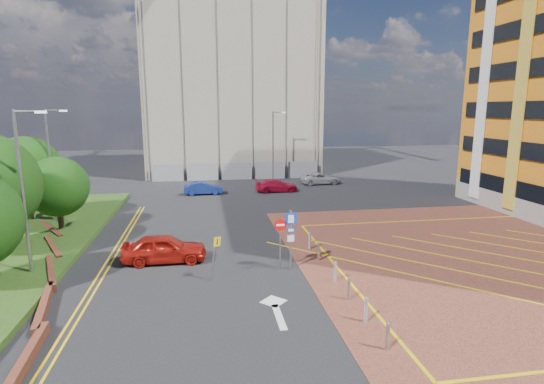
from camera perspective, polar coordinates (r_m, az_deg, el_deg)
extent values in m
plane|color=black|center=(21.69, 1.71, -11.37)|extent=(140.00, 140.00, 0.00)
cube|color=brown|center=(27.81, 31.66, -7.92)|extent=(26.00, 26.00, 0.02)
cube|color=brown|center=(16.98, -30.23, -19.03)|extent=(0.62, 4.61, 0.40)
cube|color=brown|center=(20.58, -28.36, -13.47)|extent=(1.25, 4.56, 0.40)
cube|color=brown|center=(24.40, -27.56, -9.57)|extent=(1.86, 4.43, 0.40)
cube|color=brown|center=(28.37, -27.38, -6.73)|extent=(2.29, 4.27, 0.40)
cube|color=brown|center=(32.45, -27.59, -4.60)|extent=(2.69, 4.06, 0.40)
cylinder|color=#3D2B1C|center=(32.00, -26.56, -2.86)|extent=(0.36, 0.36, 1.80)
sphere|color=#0E330B|center=(31.61, -26.87, 0.66)|extent=(4.00, 4.00, 4.00)
cylinder|color=#3D2B1C|center=(35.71, -29.78, -1.48)|extent=(0.36, 0.36, 2.20)
sphere|color=#0E330B|center=(35.31, -30.17, 2.45)|extent=(5.00, 5.00, 5.00)
cylinder|color=#9EA0A8|center=(23.67, -30.52, -0.15)|extent=(0.16, 0.16, 8.00)
cylinder|color=#9EA0A8|center=(23.11, -30.08, 9.37)|extent=(1.20, 0.10, 0.10)
cube|color=silver|center=(22.91, -28.66, 9.42)|extent=(0.50, 0.15, 0.12)
cylinder|color=#9EA0A8|center=(33.65, -27.65, 3.06)|extent=(0.16, 0.16, 8.00)
cylinder|color=#9EA0A8|center=(33.22, -27.27, 9.74)|extent=(1.20, 0.10, 0.10)
cube|color=silver|center=(33.04, -26.27, 9.77)|extent=(0.50, 0.15, 0.12)
cylinder|color=#9EA0A8|center=(48.49, 0.13, 6.09)|extent=(0.16, 0.16, 8.00)
cylinder|color=#9EA0A8|center=(48.40, 0.84, 10.68)|extent=(1.20, 0.10, 0.10)
cube|color=silver|center=(48.51, 1.55, 10.65)|extent=(0.50, 0.15, 0.12)
cylinder|color=#9EA0A8|center=(22.15, 2.52, -6.48)|extent=(0.10, 0.10, 3.20)
cube|color=#0A37AF|center=(21.80, 2.57, -3.62)|extent=(0.60, 0.04, 0.60)
cube|color=white|center=(21.78, 2.58, -3.64)|extent=(0.30, 0.02, 0.42)
cube|color=#0A37AF|center=(21.96, 2.55, -5.13)|extent=(0.40, 0.04, 0.25)
cube|color=white|center=(21.94, 2.57, -5.15)|extent=(0.28, 0.02, 0.14)
cube|color=white|center=(22.09, 2.54, -6.25)|extent=(0.35, 0.04, 0.35)
cylinder|color=#9EA0A8|center=(22.13, 1.11, -7.17)|extent=(0.08, 0.08, 2.70)
cylinder|color=red|center=(21.78, 1.14, -4.45)|extent=(0.64, 0.04, 0.64)
cube|color=white|center=(21.75, 1.15, -4.46)|extent=(0.44, 0.02, 0.10)
cylinder|color=#9EA0A8|center=(21.06, -7.93, -8.97)|extent=(0.38, 0.08, 2.19)
cube|color=yellow|center=(20.74, -7.38, -6.64)|extent=(0.39, 0.39, 0.51)
cylinder|color=#9EA0A8|center=(16.11, 15.27, -18.41)|extent=(0.14, 0.14, 0.90)
cylinder|color=black|center=(17.72, 12.52, -15.39)|extent=(0.14, 0.14, 0.90)
cylinder|color=#9EA0A8|center=(19.41, 10.31, -12.86)|extent=(0.14, 0.14, 0.90)
cylinder|color=black|center=(21.15, 8.48, -10.72)|extent=(0.14, 0.14, 0.90)
cylinder|color=#9EA0A8|center=(23.84, 6.29, -8.10)|extent=(0.14, 0.14, 0.90)
cylinder|color=black|center=(25.67, 5.10, -6.66)|extent=(0.14, 0.14, 0.90)
cube|color=#A29785|center=(59.84, -5.68, 13.72)|extent=(21.20, 19.20, 22.00)
cube|color=orange|center=(62.54, -3.98, 19.16)|extent=(0.90, 0.90, 34.00)
cube|color=gray|center=(50.43, -3.61, 2.84)|extent=(21.60, 0.06, 2.00)
imported|color=#A2150D|center=(24.18, -14.29, -7.36)|extent=(4.55, 1.86, 1.54)
imported|color=navy|center=(42.06, -9.19, 0.52)|extent=(3.86, 1.47, 1.26)
imported|color=#AC0E29|center=(42.91, 0.61, 0.87)|extent=(4.38, 1.92, 1.25)
imported|color=silver|center=(47.60, 6.54, 1.82)|extent=(4.62, 2.42, 1.24)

